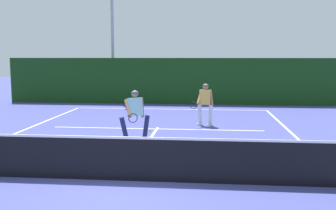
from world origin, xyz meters
TOP-DOWN VIEW (x-y plane):
  - ground_plane at (0.00, 0.00)m, footprint 80.00×80.00m
  - court_line_baseline_far at (0.00, 11.56)m, footprint 9.76×0.10m
  - court_line_service at (0.00, 6.11)m, footprint 7.96×0.10m
  - court_line_centre at (0.00, 3.20)m, footprint 0.10×6.40m
  - tennis_net at (0.00, 0.00)m, footprint 10.70×0.09m
  - player_near at (-0.40, 3.86)m, footprint 0.96×1.06m
  - player_far at (1.80, 7.00)m, footprint 0.93×0.87m
  - tennis_ball at (1.16, 1.15)m, footprint 0.07×0.07m
  - tennis_ball_extra at (-0.19, 5.61)m, footprint 0.07×0.07m
  - back_fence_windscreen at (0.00, 13.70)m, footprint 19.28×0.12m
  - light_pole at (-3.77, 14.82)m, footprint 0.55×0.44m

SIDE VIEW (x-z plane):
  - ground_plane at x=0.00m, z-range 0.00..0.00m
  - court_line_baseline_far at x=0.00m, z-range 0.00..0.01m
  - court_line_service at x=0.00m, z-range 0.00..0.01m
  - court_line_centre at x=0.00m, z-range 0.00..0.01m
  - tennis_ball at x=1.16m, z-range 0.00..0.07m
  - tennis_ball_extra at x=-0.19m, z-range 0.00..0.07m
  - tennis_net at x=0.00m, z-range -0.02..1.04m
  - player_far at x=1.80m, z-range 0.09..1.74m
  - player_near at x=-0.40m, z-range 0.08..1.75m
  - back_fence_windscreen at x=0.00m, z-range 0.00..2.61m
  - light_pole at x=-3.77m, z-range 0.88..9.73m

